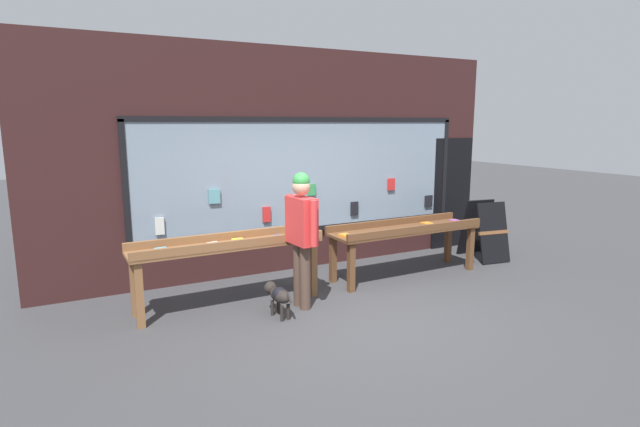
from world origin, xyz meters
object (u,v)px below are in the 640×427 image
Objects in this scene: sandwich_board_sign at (484,230)px; small_dog at (278,295)px; display_table_right at (405,233)px; display_table_left at (228,251)px; person_browsing at (301,229)px.

small_dog is at bearing -160.54° from sandwich_board_sign.
display_table_right reaches higher than small_dog.
sandwich_board_sign is (1.88, 0.18, -0.17)m from display_table_right.
display_table_left reaches higher than small_dog.
person_browsing reaches higher than display_table_left.
small_dog is at bearing 107.71° from person_browsing.
person_browsing is 3.07× the size of small_dog.
display_table_left is 1.00× the size of display_table_right.
person_browsing is at bearing -161.78° from sandwich_board_sign.
display_table_right is 2.11m from person_browsing.
sandwich_board_sign reaches higher than small_dog.
person_browsing reaches higher than small_dog.
display_table_right is 1.90m from sandwich_board_sign.
small_dog is 0.56× the size of sandwich_board_sign.
person_browsing reaches higher than sandwich_board_sign.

